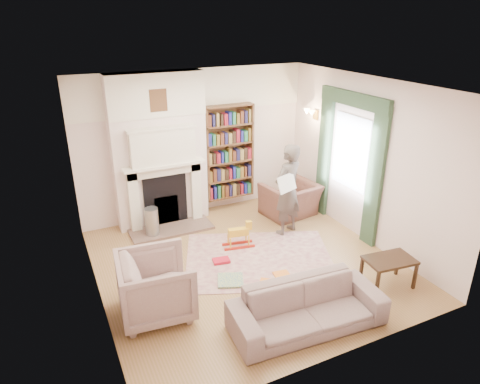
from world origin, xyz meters
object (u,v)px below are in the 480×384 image
armchair_reading (290,200)px  paraffin_heater (152,223)px  armchair_left (156,286)px  man_reading (288,190)px  bookcase (229,152)px  sofa (307,307)px  coffee_table (388,272)px  rocking_horse (238,235)px

armchair_reading → paraffin_heater: (-2.69, 0.29, -0.05)m
armchair_reading → armchair_left: bearing=21.8°
armchair_left → man_reading: bearing=-59.9°
armchair_reading → man_reading: 0.91m
armchair_left → paraffin_heater: 2.18m
bookcase → man_reading: (0.47, -1.47, -0.34)m
sofa → bookcase: bearing=84.9°
sofa → man_reading: 2.61m
bookcase → coffee_table: 3.78m
bookcase → sofa: size_ratio=0.94×
bookcase → armchair_reading: size_ratio=1.86×
armchair_left → paraffin_heater: (0.50, 2.12, -0.15)m
coffee_table → paraffin_heater: (-2.71, 2.96, 0.05)m
armchair_reading → rocking_horse: (-1.47, -0.72, -0.09)m
sofa → rocking_horse: sofa is taller
bookcase → armchair_reading: 1.53m
armchair_reading → armchair_left: (-3.18, -1.83, 0.11)m
armchair_left → coffee_table: bearing=-98.9°
paraffin_heater → rocking_horse: paraffin_heater is taller
armchair_left → sofa: 1.96m
coffee_table → rocking_horse: bearing=133.8°
rocking_horse → armchair_reading: bearing=36.6°
paraffin_heater → man_reading: bearing=-21.6°
armchair_left → man_reading: size_ratio=0.56×
armchair_left → rocking_horse: 2.06m
armchair_reading → bookcase: bearing=-51.3°
armchair_left → coffee_table: (3.20, -0.84, -0.20)m
armchair_left → paraffin_heater: size_ratio=1.72×
bookcase → paraffin_heater: bookcase is taller
bookcase → paraffin_heater: size_ratio=3.36×
armchair_left → man_reading: man_reading is taller
bookcase → paraffin_heater: bearing=-161.8°
sofa → armchair_reading: bearing=66.2°
sofa → rocking_horse: bearing=92.2°
bookcase → armchair_left: (-2.26, -2.70, -0.75)m
rocking_horse → sofa: bearing=-81.6°
man_reading → paraffin_heater: 2.47m
bookcase → paraffin_heater: (-1.76, -0.58, -0.90)m
armchair_reading → paraffin_heater: 2.70m
sofa → paraffin_heater: bearing=113.9°
bookcase → coffee_table: bearing=-75.1°
bookcase → rocking_horse: (-0.54, -1.58, -0.94)m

